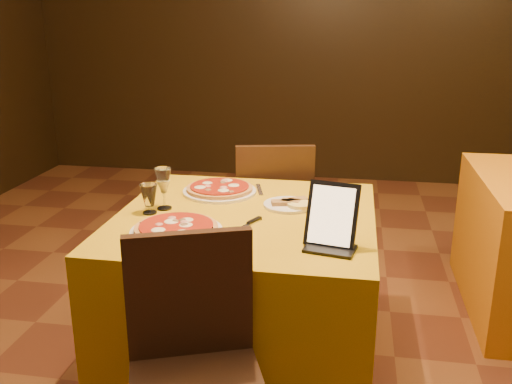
% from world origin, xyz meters
% --- Properties ---
extents(wall_back, '(6.00, 0.01, 2.80)m').
position_xyz_m(wall_back, '(0.00, 3.50, 1.40)').
color(wall_back, black).
rests_on(wall_back, floor).
extents(main_table, '(1.10, 1.10, 0.75)m').
position_xyz_m(main_table, '(-0.32, 0.26, 0.38)').
color(main_table, '#C6970C').
rests_on(main_table, floor).
extents(chair_main_far, '(0.53, 0.53, 0.91)m').
position_xyz_m(chair_main_far, '(-0.32, 1.08, 0.46)').
color(chair_main_far, '#31200F').
rests_on(chair_main_far, floor).
extents(pizza_near, '(0.36, 0.36, 0.03)m').
position_xyz_m(pizza_near, '(-0.54, -0.01, 0.77)').
color(pizza_near, white).
rests_on(pizza_near, main_table).
extents(pizza_far, '(0.35, 0.35, 0.03)m').
position_xyz_m(pizza_far, '(-0.50, 0.54, 0.77)').
color(pizza_far, white).
rests_on(pizza_far, main_table).
extents(cutlet_dish, '(0.22, 0.22, 0.03)m').
position_xyz_m(cutlet_dish, '(-0.15, 0.39, 0.76)').
color(cutlet_dish, white).
rests_on(cutlet_dish, main_table).
extents(wine_glass, '(0.10, 0.10, 0.19)m').
position_xyz_m(wine_glass, '(-0.68, 0.27, 0.84)').
color(wine_glass, '#EBEB85').
rests_on(wine_glass, main_table).
extents(water_glass, '(0.08, 0.08, 0.13)m').
position_xyz_m(water_glass, '(-0.73, 0.20, 0.81)').
color(water_glass, white).
rests_on(water_glass, main_table).
extents(tablet, '(0.20, 0.13, 0.23)m').
position_xyz_m(tablet, '(0.06, -0.02, 0.87)').
color(tablet, black).
rests_on(tablet, main_table).
extents(knife, '(0.12, 0.22, 0.01)m').
position_xyz_m(knife, '(-0.30, 0.09, 0.75)').
color(knife, '#B8B8BF').
rests_on(knife, main_table).
extents(fork_near, '(0.06, 0.18, 0.01)m').
position_xyz_m(fork_near, '(-0.68, 0.00, 0.75)').
color(fork_near, '#B7B7BE').
rests_on(fork_near, main_table).
extents(fork_far, '(0.07, 0.18, 0.01)m').
position_xyz_m(fork_far, '(-0.31, 0.61, 0.75)').
color(fork_far, silver).
rests_on(fork_far, main_table).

